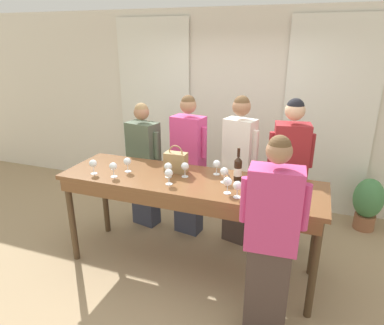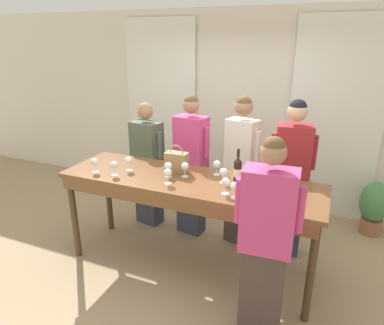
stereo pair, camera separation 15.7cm
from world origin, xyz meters
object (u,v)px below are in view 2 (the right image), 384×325
object	(u,v)px
tasting_bar	(188,190)
wine_glass_center_left	(251,182)
wine_glass_near_host	(168,167)
host_pouring	(266,243)
wine_bottle	(238,170)
wine_glass_front_left	(129,161)
wine_glass_center_mid	(185,167)
guest_striped_shirt	(290,178)
wine_glass_back_right	(114,166)
potted_plant	(375,206)
wine_glass_by_bottle	(95,162)
wine_glass_by_handbag	(235,187)
guest_cream_sweater	(241,169)
wine_glass_front_right	(217,165)
handbag	(177,162)
wine_glass_back_left	(168,173)
wine_glass_front_mid	(249,187)
guest_olive_jacket	(148,164)
guest_pink_top	(191,165)
wine_glass_back_mid	(226,183)
wine_glass_center_right	(224,173)

from	to	relation	value
tasting_bar	wine_glass_center_left	distance (m)	0.69
wine_glass_near_host	host_pouring	size ratio (longest dim) A/B	0.09
wine_bottle	wine_glass_front_left	world-z (taller)	wine_bottle
wine_glass_front_left	wine_glass_center_mid	size ratio (longest dim) A/B	1.00
guest_striped_shirt	wine_bottle	bearing A→B (deg)	-129.14
wine_glass_back_right	potted_plant	world-z (taller)	wine_glass_back_right
wine_glass_by_bottle	guest_striped_shirt	distance (m)	2.13
wine_glass_front_left	wine_glass_near_host	distance (m)	0.47
wine_glass_by_handbag	host_pouring	distance (m)	0.58
guest_cream_sweater	host_pouring	world-z (taller)	guest_cream_sweater
wine_glass_front_right	wine_glass_by_bottle	size ratio (longest dim) A/B	1.00
handbag	potted_plant	size ratio (longest dim) A/B	0.42
wine_bottle	guest_striped_shirt	world-z (taller)	guest_striped_shirt
tasting_bar	guest_striped_shirt	world-z (taller)	guest_striped_shirt
handbag	wine_glass_back_left	distance (m)	0.34
potted_plant	wine_glass_front_mid	bearing A→B (deg)	-125.08
handbag	wine_glass_center_mid	distance (m)	0.17
wine_glass_center_left	guest_striped_shirt	xyz separation A→B (m)	(0.27, 0.77, -0.22)
wine_glass_near_host	guest_olive_jacket	distance (m)	1.03
wine_glass_back_right	guest_striped_shirt	distance (m)	1.91
wine_glass_front_right	host_pouring	xyz separation A→B (m)	(0.69, -0.84, -0.26)
wine_glass_center_mid	guest_cream_sweater	distance (m)	0.80
wine_glass_center_mid	host_pouring	xyz separation A→B (m)	(0.98, -0.66, -0.26)
guest_pink_top	wine_glass_by_bottle	bearing A→B (deg)	-128.53
wine_bottle	wine_glass_back_mid	world-z (taller)	wine_bottle
wine_glass_center_left	guest_cream_sweater	distance (m)	0.85
wine_glass_back_left	guest_cream_sweater	bearing A→B (deg)	60.77
wine_glass_center_right	wine_glass_by_bottle	size ratio (longest dim) A/B	1.00
wine_bottle	wine_glass_by_handbag	distance (m)	0.39
wine_glass_by_handbag	guest_olive_jacket	size ratio (longest dim) A/B	0.09
wine_glass_back_right	wine_glass_by_bottle	distance (m)	0.24
guest_cream_sweater	host_pouring	size ratio (longest dim) A/B	1.03
wine_glass_center_right	wine_glass_back_left	world-z (taller)	same
wine_glass_back_mid	host_pouring	world-z (taller)	host_pouring
guest_olive_jacket	guest_cream_sweater	distance (m)	1.25
wine_glass_center_right	guest_striped_shirt	bearing A→B (deg)	49.15
handbag	wine_glass_by_bottle	bearing A→B (deg)	-155.83
wine_glass_front_right	wine_glass_back_mid	world-z (taller)	same
wine_glass_front_left	host_pouring	size ratio (longest dim) A/B	0.09
wine_glass_near_host	guest_pink_top	world-z (taller)	guest_pink_top
wine_glass_near_host	potted_plant	xyz separation A→B (m)	(2.12, 1.57, -0.77)
tasting_bar	guest_pink_top	world-z (taller)	guest_pink_top
wine_glass_back_right	guest_olive_jacket	distance (m)	0.97
wine_glass_front_left	wine_glass_by_handbag	world-z (taller)	same
wine_bottle	guest_olive_jacket	world-z (taller)	guest_olive_jacket
guest_cream_sweater	wine_glass_front_right	bearing A→B (deg)	-105.31
wine_glass_front_mid	guest_striped_shirt	size ratio (longest dim) A/B	0.09
wine_bottle	wine_glass_by_bottle	size ratio (longest dim) A/B	2.16
handbag	guest_pink_top	world-z (taller)	guest_pink_top
wine_glass_near_host	wine_glass_front_mid	bearing A→B (deg)	-11.60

